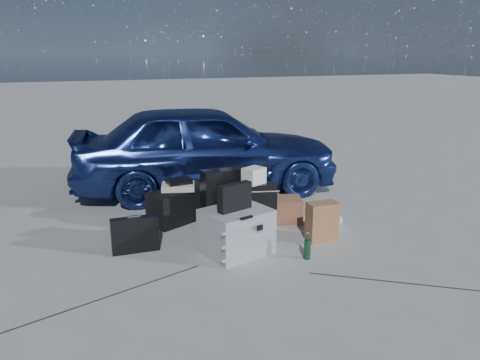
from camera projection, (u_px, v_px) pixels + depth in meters
name	position (u px, v px, depth m)	size (l,w,h in m)	color
ground	(253.00, 247.00, 4.86)	(60.00, 60.00, 0.00)	#A8A8A3
car	(206.00, 147.00, 6.69)	(1.49, 3.71, 1.27)	#2A4097
pelican_case	(236.00, 231.00, 4.67)	(0.62, 0.51, 0.45)	#ADB0B2
laptop_bag	(235.00, 197.00, 4.56)	(0.36, 0.09, 0.27)	black
briefcase	(135.00, 235.00, 4.69)	(0.47, 0.10, 0.36)	black
suitcase_left	(225.00, 199.00, 5.30)	(0.53, 0.19, 0.69)	black
suitcase_right	(255.00, 208.00, 5.20)	(0.47, 0.17, 0.56)	black
white_carton	(254.00, 176.00, 5.11)	(0.22, 0.18, 0.18)	white
duffel_bag	(181.00, 205.00, 5.56)	(0.78, 0.33, 0.39)	black
flat_box_white	(178.00, 187.00, 5.51)	(0.38, 0.28, 0.07)	white
flat_box_black	(179.00, 181.00, 5.51)	(0.28, 0.20, 0.06)	black
kraft_bag	(322.00, 221.00, 4.98)	(0.32, 0.19, 0.42)	#A27346
cardboard_box	(285.00, 209.00, 5.56)	(0.38, 0.33, 0.28)	#955F41
plastic_bag	(329.00, 220.00, 5.35)	(0.34, 0.29, 0.19)	silver
green_bottle	(307.00, 246.00, 4.54)	(0.07, 0.07, 0.27)	#113321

